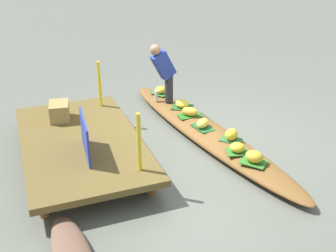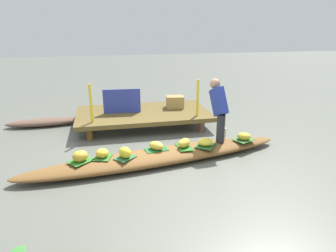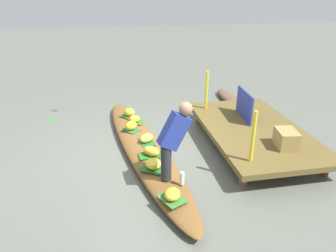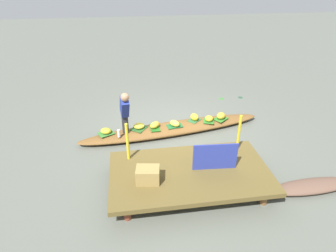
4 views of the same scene
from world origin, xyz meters
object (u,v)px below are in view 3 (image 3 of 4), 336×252
(banana_bunch_5, at_px, (154,164))
(banana_bunch_6, at_px, (172,194))
(vendor_person, at_px, (174,137))
(banana_bunch_1, at_px, (151,151))
(banana_bunch_2, at_px, (131,126))
(moored_boat, at_px, (232,99))
(water_bottle, at_px, (182,178))
(banana_bunch_4, at_px, (135,119))
(market_banner, at_px, (244,105))
(vendor_boat, at_px, (144,148))
(banana_bunch_3, at_px, (147,138))
(produce_crate, at_px, (286,139))
(banana_bunch_0, at_px, (129,112))

(banana_bunch_5, distance_m, banana_bunch_6, 0.86)
(banana_bunch_6, distance_m, vendor_person, 0.81)
(banana_bunch_1, xyz_separation_m, banana_bunch_2, (-1.12, -0.25, 0.02))
(moored_boat, height_order, water_bottle, water_bottle)
(banana_bunch_1, height_order, banana_bunch_5, banana_bunch_1)
(banana_bunch_4, height_order, market_banner, market_banner)
(moored_boat, bearing_deg, vendor_boat, -50.32)
(banana_bunch_3, relative_size, produce_crate, 0.66)
(vendor_boat, xyz_separation_m, water_bottle, (1.43, 0.40, 0.21))
(produce_crate, bearing_deg, banana_bunch_6, -67.75)
(banana_bunch_0, distance_m, banana_bunch_1, 1.88)
(banana_bunch_1, distance_m, banana_bunch_3, 0.53)
(banana_bunch_3, bearing_deg, market_banner, 102.24)
(vendor_boat, bearing_deg, banana_bunch_4, 174.82)
(banana_bunch_1, relative_size, vendor_person, 0.25)
(banana_bunch_0, bearing_deg, banana_bunch_6, 6.09)
(moored_boat, height_order, vendor_person, vendor_person)
(moored_boat, relative_size, banana_bunch_0, 6.72)
(produce_crate, bearing_deg, vendor_person, -79.80)
(banana_bunch_6, height_order, water_bottle, water_bottle)
(moored_boat, bearing_deg, market_banner, -17.12)
(moored_boat, relative_size, market_banner, 2.05)
(banana_bunch_2, distance_m, vendor_person, 2.01)
(banana_bunch_4, bearing_deg, produce_crate, 52.18)
(moored_boat, distance_m, banana_bunch_5, 4.21)
(moored_boat, height_order, banana_bunch_2, banana_bunch_2)
(banana_bunch_5, relative_size, market_banner, 0.32)
(banana_bunch_6, bearing_deg, water_bottle, 146.79)
(banana_bunch_6, bearing_deg, banana_bunch_0, -173.91)
(banana_bunch_1, relative_size, banana_bunch_5, 1.08)
(market_banner, bearing_deg, banana_bunch_5, -52.51)
(moored_boat, xyz_separation_m, banana_bunch_6, (4.14, -2.49, 0.20))
(water_bottle, height_order, produce_crate, produce_crate)
(banana_bunch_0, xyz_separation_m, banana_bunch_2, (0.74, -0.03, 0.00))
(banana_bunch_2, height_order, banana_bunch_3, banana_bunch_2)
(water_bottle, xyz_separation_m, produce_crate, (-0.56, 1.95, 0.19))
(banana_bunch_4, distance_m, market_banner, 2.31)
(banana_bunch_2, distance_m, banana_bunch_4, 0.40)
(banana_bunch_0, relative_size, water_bottle, 1.37)
(moored_boat, relative_size, produce_crate, 4.13)
(banana_bunch_1, relative_size, banana_bunch_6, 1.12)
(banana_bunch_0, bearing_deg, produce_crate, 48.13)
(banana_bunch_0, distance_m, water_bottle, 2.85)
(banana_bunch_5, bearing_deg, banana_bunch_6, 8.91)
(banana_bunch_0, bearing_deg, vendor_person, 9.92)
(banana_bunch_4, relative_size, water_bottle, 1.18)
(market_banner, bearing_deg, vendor_boat, -73.46)
(banana_bunch_6, distance_m, water_bottle, 0.39)
(banana_bunch_3, xyz_separation_m, banana_bunch_4, (-0.97, -0.13, -0.00))
(vendor_boat, relative_size, banana_bunch_5, 17.93)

